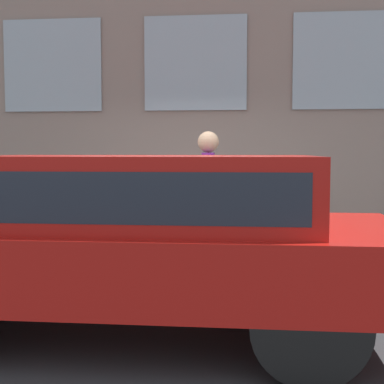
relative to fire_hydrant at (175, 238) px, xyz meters
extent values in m
plane|color=#2D2D30|center=(-0.39, -0.04, -0.57)|extent=(80.00, 80.00, 0.00)
cube|color=gray|center=(0.88, -0.04, -0.49)|extent=(2.54, 60.00, 0.16)
cube|color=#8C9EA8|center=(2.13, -2.33, 2.39)|extent=(0.03, 1.59, 1.45)
cube|color=#8C9EA8|center=(2.13, -0.04, 2.39)|extent=(0.03, 1.59, 1.45)
cube|color=#8C9EA8|center=(2.13, 2.25, 2.39)|extent=(0.03, 1.59, 1.45)
cylinder|color=red|center=(0.00, 0.00, -0.39)|extent=(0.35, 0.35, 0.04)
cylinder|color=red|center=(0.00, 0.00, -0.08)|extent=(0.26, 0.26, 0.67)
sphere|color=maroon|center=(0.00, 0.00, 0.25)|extent=(0.27, 0.27, 0.27)
cylinder|color=black|center=(0.00, 0.00, 0.34)|extent=(0.09, 0.09, 0.11)
cylinder|color=red|center=(0.00, -0.18, 0.00)|extent=(0.09, 0.10, 0.09)
cylinder|color=red|center=(0.00, 0.18, 0.00)|extent=(0.09, 0.10, 0.09)
cylinder|color=#998466|center=(0.50, -0.36, -0.01)|extent=(0.12, 0.12, 0.81)
cylinder|color=#998466|center=(0.67, -0.36, -0.01)|extent=(0.12, 0.12, 0.81)
cube|color=#72288C|center=(0.59, -0.36, 0.71)|extent=(0.22, 0.15, 0.61)
cylinder|color=#72288C|center=(0.43, -0.36, 0.72)|extent=(0.09, 0.09, 0.58)
cylinder|color=#72288C|center=(0.74, -0.36, 0.72)|extent=(0.09, 0.09, 0.58)
sphere|color=tan|center=(0.59, -0.36, 1.15)|extent=(0.27, 0.27, 0.27)
cylinder|color=black|center=(-0.91, 1.61, -0.16)|extent=(0.24, 0.83, 0.83)
cylinder|color=black|center=(-2.61, -1.29, -0.16)|extent=(0.24, 0.83, 0.83)
cylinder|color=black|center=(-0.91, -1.29, -0.16)|extent=(0.24, 0.83, 0.83)
cube|color=#A5140F|center=(-1.76, 0.16, 0.13)|extent=(1.94, 4.67, 0.57)
cube|color=#A5140F|center=(-1.76, 0.04, 0.70)|extent=(1.71, 2.90, 0.58)
cube|color=#1E232D|center=(-1.76, 0.04, 0.70)|extent=(1.72, 2.67, 0.37)
camera|label=1|loc=(-6.24, -0.85, 1.03)|focal=50.00mm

